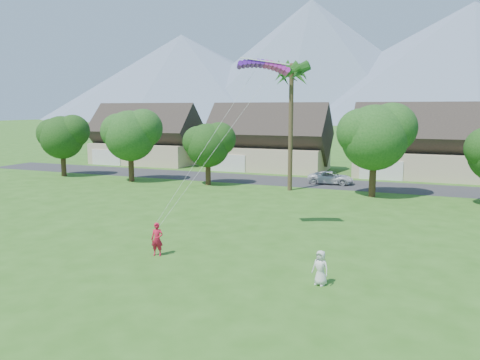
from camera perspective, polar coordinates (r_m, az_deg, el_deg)
The scene contains 10 objects.
ground at distance 20.74m, azimuth -10.59°, elevation -14.44°, with size 500.00×500.00×0.00m, color #2D6019.
street at distance 51.74m, azimuth 9.85°, elevation -0.39°, with size 90.00×7.00×0.01m, color #2D2D30.
kite_flyer at distance 26.48m, azimuth -10.07°, elevation -7.13°, with size 0.68×0.45×1.86m, color red.
watcher at distance 22.26m, azimuth 9.78°, elevation -10.50°, with size 0.81×0.52×1.65m, color silver.
parked_car at distance 51.44m, azimuth 11.01°, elevation 0.28°, with size 2.24×4.86×1.35m, color silver.
mountain_ridge at distance 276.83m, azimuth 22.15°, elevation 12.48°, with size 540.00×240.00×70.00m.
houses_row at distance 60.03m, azimuth 12.18°, elevation 4.10°, with size 72.75×8.19×8.86m.
tree_row at distance 45.54m, azimuth 7.02°, elevation 4.63°, with size 62.27×6.67×8.45m.
fan_palm at distance 46.36m, azimuth 6.32°, elevation 13.27°, with size 3.00×3.00×13.80m.
parafoil_kite at distance 29.59m, azimuth 2.90°, elevation 13.94°, with size 3.43×1.57×0.50m.
Camera 1 is at (10.34, -16.04, 8.12)m, focal length 35.00 mm.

